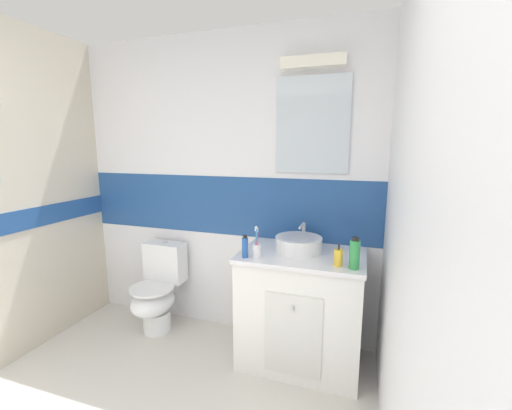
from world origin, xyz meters
name	(u,v)px	position (x,y,z in m)	size (l,w,h in m)	color
wall_back_tiled	(226,186)	(0.01, 2.45, 1.26)	(3.20, 0.20, 2.50)	white
wall_right_plain	(421,241)	(1.35, 1.20, 1.25)	(0.10, 3.48, 2.50)	white
vanity_cabinet	(301,308)	(0.75, 2.11, 0.43)	(0.87, 0.60, 0.85)	white
sink_basin	(299,243)	(0.71, 2.14, 0.91)	(0.34, 0.38, 0.18)	white
toilet	(158,291)	(-0.52, 2.16, 0.36)	(0.37, 0.50, 0.77)	white
toothbrush_cup	(257,249)	(0.47, 1.91, 0.91)	(0.06, 0.06, 0.22)	white
soap_dispenser	(338,257)	(1.01, 1.93, 0.91)	(0.06, 0.06, 0.15)	yellow
mouthwash_bottle	(355,254)	(1.11, 1.91, 0.95)	(0.06, 0.06, 0.20)	green
deodorant_spray_can	(245,247)	(0.39, 1.89, 0.92)	(0.04, 0.04, 0.16)	#2659B2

